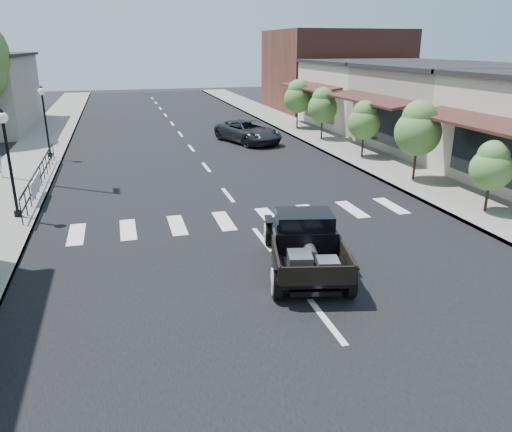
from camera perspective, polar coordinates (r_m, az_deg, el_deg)
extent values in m
plane|color=black|center=(13.72, 3.10, -5.74)|extent=(120.00, 120.00, 0.00)
cube|color=black|center=(27.70, -6.79, 6.91)|extent=(14.00, 80.00, 0.02)
cube|color=gray|center=(27.76, -24.48, 5.50)|extent=(3.00, 80.00, 0.15)
cube|color=gray|center=(30.12, 9.53, 7.88)|extent=(3.00, 80.00, 0.15)
cube|color=gray|center=(31.45, 22.36, 11.22)|extent=(10.00, 9.00, 4.50)
cube|color=#BDB3A0|center=(38.94, 14.27, 13.27)|extent=(10.00, 9.00, 4.50)
cube|color=brown|center=(48.01, 8.94, 16.08)|extent=(11.00, 10.00, 7.00)
imported|color=black|center=(31.03, -0.93, 9.60)|extent=(3.78, 5.40, 1.37)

